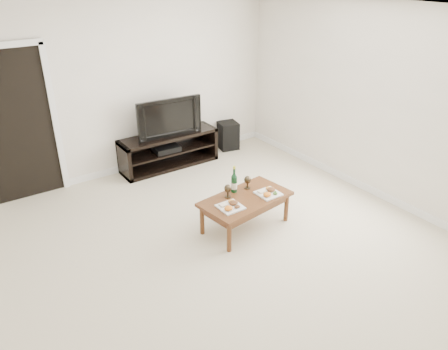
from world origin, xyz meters
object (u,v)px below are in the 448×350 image
at_px(subwoofer, 228,135).
at_px(coffee_table, 245,212).
at_px(media_console, 169,150).
at_px(television, 167,116).

height_order(subwoofer, coffee_table, subwoofer).
bearing_deg(media_console, television, 0.00).
xyz_separation_m(media_console, coffee_table, (-0.08, -2.13, -0.07)).
bearing_deg(media_console, coffee_table, -92.02).
relative_size(television, subwoofer, 2.18).
bearing_deg(television, media_console, 0.00).
distance_m(television, coffee_table, 2.23).
height_order(television, subwoofer, television).
height_order(media_console, subwoofer, media_console).
height_order(media_console, coffee_table, media_console).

